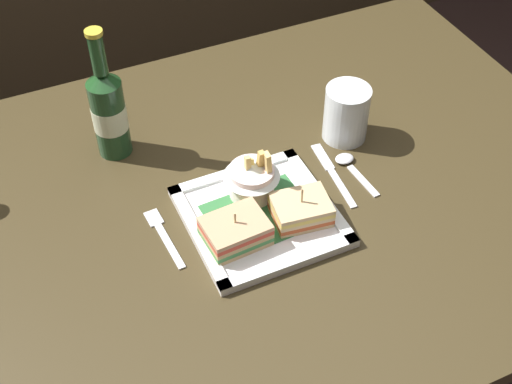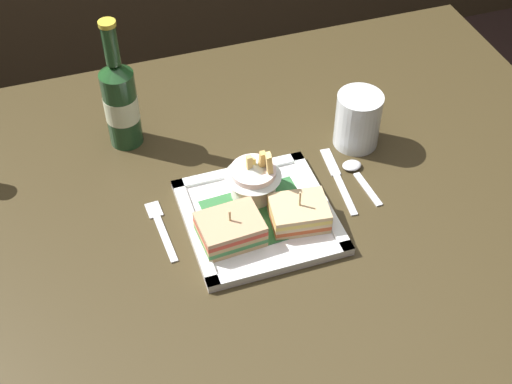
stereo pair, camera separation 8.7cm
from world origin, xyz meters
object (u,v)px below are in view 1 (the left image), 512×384
dining_table (252,237)px  fries_cup (255,176)px  water_glass (346,116)px  knife (332,172)px  spoon (349,164)px  sandwich_half_left (235,231)px  sandwich_half_right (301,210)px  fork (163,234)px  square_plate (260,217)px  beer_bottle (109,110)px

dining_table → fries_cup: 0.16m
water_glass → knife: water_glass is taller
dining_table → spoon: 0.22m
sandwich_half_left → sandwich_half_right: 0.12m
dining_table → knife: knife is taller
water_glass → knife: bearing=-131.1°
dining_table → water_glass: size_ratio=12.07×
fork → knife: size_ratio=0.82×
square_plate → fork: bearing=167.8°
dining_table → water_glass: water_glass is taller
square_plate → sandwich_half_right: 0.07m
sandwich_half_left → fork: (-0.10, 0.07, -0.03)m
dining_table → knife: 0.19m
square_plate → knife: 0.17m
fork → square_plate: bearing=-12.2°
sandwich_half_right → square_plate: bearing=151.3°
dining_table → fork: fork is taller
sandwich_half_left → fries_cup: size_ratio=1.02×
fries_cup → spoon: 0.19m
fries_cup → fork: bearing=-174.9°
beer_bottle → spoon: 0.44m
sandwich_half_right → fries_cup: size_ratio=0.99×
fries_cup → sandwich_half_right: bearing=-60.7°
fries_cup → spoon: size_ratio=0.87×
knife → fries_cup: bearing=-180.0°
fries_cup → water_glass: 0.24m
sandwich_half_left → knife: bearing=20.2°
sandwich_half_right → knife: 0.14m
spoon → sandwich_half_left: bearing=-161.9°
dining_table → sandwich_half_right: 0.17m
beer_bottle → fork: 0.25m
water_glass → fork: bearing=-166.4°
fries_cup → spoon: (0.19, 0.00, -0.05)m
square_plate → sandwich_half_right: sandwich_half_right is taller
sandwich_half_right → beer_bottle: (-0.23, 0.30, 0.06)m
dining_table → spoon: bearing=0.2°
water_glass → fork: (-0.39, -0.10, -0.04)m
fries_cup → knife: 0.16m
square_plate → water_glass: 0.27m
fries_cup → square_plate: bearing=-104.3°
fries_cup → water_glass: fries_cup is taller
sandwich_half_right → knife: size_ratio=0.60×
sandwich_half_left → beer_bottle: 0.33m
beer_bottle → fork: bearing=-87.4°
dining_table → beer_bottle: 0.34m
fork → spoon: size_ratio=1.19×
fries_cup → beer_bottle: 0.29m
fries_cup → dining_table: bearing=161.3°
water_glass → spoon: (-0.03, -0.08, -0.04)m
knife → spoon: (0.04, 0.00, 0.00)m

